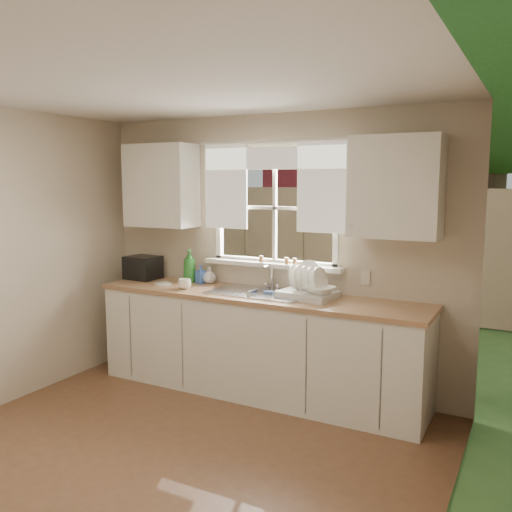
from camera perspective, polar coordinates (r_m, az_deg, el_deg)
The scene contains 21 objects.
ground at distance 3.80m, azimuth -12.72°, elevation -22.24°, with size 4.00×4.00×0.00m, color brown.
room_walls at distance 3.31m, azimuth -14.11°, elevation -3.84°, with size 3.62×4.02×2.50m.
ceiling at distance 3.35m, azimuth -14.09°, elevation 18.04°, with size 3.60×4.00×0.02m, color silver.
window at distance 4.99m, azimuth 1.90°, elevation 3.18°, with size 1.38×0.16×1.06m.
curtains at distance 4.92m, azimuth 1.65°, elevation 8.33°, with size 1.50×0.03×0.81m.
base_cabinets at distance 4.91m, azimuth 0.17°, elevation -9.42°, with size 3.00×0.62×0.87m, color white.
countertop at distance 4.79m, azimuth 0.17°, elevation -4.22°, with size 3.04×0.65×0.04m, color #A77B53.
upper_cabinet_left at distance 5.43m, azimuth -9.97°, elevation 7.30°, with size 0.70×0.33×0.80m, color white.
upper_cabinet_right at distance 4.41m, azimuth 14.52°, elevation 7.04°, with size 0.70×0.33×0.80m, color white.
wall_outlet at distance 4.71m, azimuth 11.46°, elevation -2.25°, with size 0.08×0.01×0.12m, color beige.
sill_jars at distance 4.93m, azimuth 2.61°, elevation -0.47°, with size 0.38×0.04×0.06m.
backyard at distance 11.11m, azimuth 20.16°, elevation 15.55°, with size 20.00×10.00×6.13m.
sink at distance 4.83m, azimuth 0.34°, elevation -4.76°, with size 0.88×0.52×0.40m.
dish_rack at distance 4.63m, azimuth 5.47°, elevation -3.50°, with size 0.50×0.40×0.31m.
bowl at distance 4.53m, azimuth 6.73°, elevation -3.58°, with size 0.23×0.23×0.06m, color white.
soap_bottle_a at distance 5.33m, azimuth -7.01°, elevation -1.03°, with size 0.13×0.13×0.33m, color #287C2C.
soap_bottle_b at distance 5.28m, azimuth -5.83°, elevation -1.91°, with size 0.08×0.08×0.18m, color blue.
soap_bottle_c at distance 5.27m, azimuth -4.92°, elevation -2.02°, with size 0.13×0.13×0.16m, color beige.
saucer at distance 5.29m, azimuth -9.79°, elevation -2.89°, with size 0.16×0.16×0.01m, color silver.
cup at distance 5.02m, azimuth -7.53°, elevation -2.94°, with size 0.12×0.12×0.09m, color white.
black_appliance at distance 5.61m, azimuth -11.81°, elevation -1.19°, with size 0.32×0.27×0.23m, color black.
Camera 1 is at (2.19, -2.46, 1.90)m, focal length 38.00 mm.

